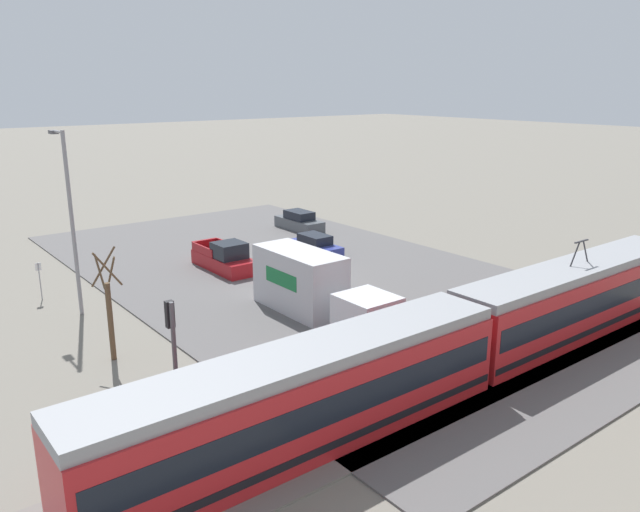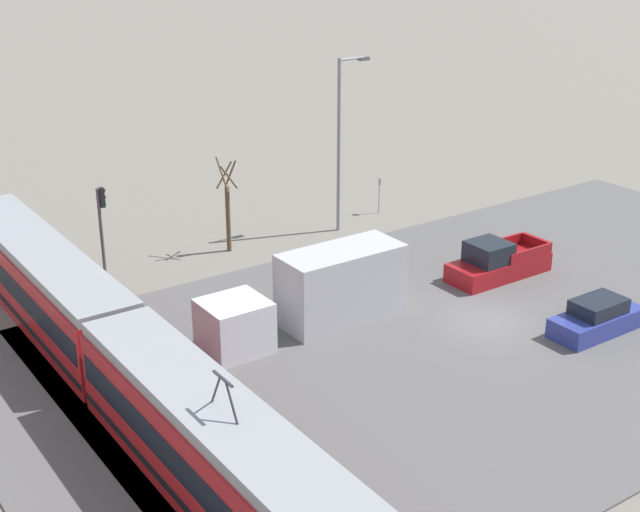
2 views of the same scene
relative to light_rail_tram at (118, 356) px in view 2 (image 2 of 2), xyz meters
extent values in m
plane|color=slate|center=(-3.32, -15.51, -1.71)|extent=(320.00, 320.00, 0.00)
cube|color=#565454|center=(-3.32, -15.51, -1.67)|extent=(22.50, 42.12, 0.08)
cube|color=slate|center=(-3.32, 0.00, -1.67)|extent=(68.96, 4.40, 0.08)
cube|color=gray|center=(-3.32, -0.72, -1.56)|extent=(67.58, 0.10, 0.14)
cube|color=gray|center=(-3.32, 0.72, -1.56)|extent=(67.58, 0.10, 0.14)
cube|color=#B21E23|center=(-8.09, 0.00, -0.16)|extent=(15.83, 2.72, 2.93)
cube|color=black|center=(-8.09, 0.00, 0.19)|extent=(15.36, 2.75, 0.98)
cube|color=black|center=(-8.09, 0.00, -1.07)|extent=(15.68, 2.76, 0.28)
cube|color=gray|center=(-8.09, 0.00, 1.52)|extent=(15.83, 2.50, 0.42)
cube|color=#B21E23|center=(8.09, 0.00, -0.16)|extent=(15.83, 2.72, 2.93)
cube|color=black|center=(8.09, 0.00, 0.19)|extent=(15.36, 2.75, 0.98)
cube|color=black|center=(8.09, 0.00, -1.07)|extent=(15.68, 2.76, 0.28)
cube|color=gray|center=(8.09, 0.00, 1.52)|extent=(15.83, 2.50, 0.42)
cylinder|color=#2D2D33|center=(-8.54, 0.00, 2.28)|extent=(0.66, 0.07, 1.15)
cylinder|color=#2D2D33|center=(-7.64, 0.00, 2.28)|extent=(0.66, 0.07, 1.15)
cube|color=#2D2D33|center=(-8.09, 0.00, 2.83)|extent=(1.10, 0.08, 0.06)
cube|color=silver|center=(0.63, -5.20, -0.54)|extent=(2.38, 2.56, 2.18)
cube|color=#B2B2B7|center=(0.63, -10.49, -0.02)|extent=(2.38, 5.45, 3.21)
cube|color=#196B38|center=(1.83, -10.49, 0.30)|extent=(0.02, 2.72, 0.80)
cube|color=maroon|center=(0.09, -19.54, -1.17)|extent=(2.00, 5.35, 0.92)
cube|color=black|center=(0.09, -18.79, -0.21)|extent=(1.84, 1.82, 0.99)
cube|color=maroon|center=(1.01, -20.66, -0.44)|extent=(0.12, 2.67, 0.53)
cube|color=maroon|center=(-0.83, -20.66, -0.44)|extent=(0.12, 2.67, 0.53)
cube|color=maroon|center=(0.09, -22.10, -0.44)|extent=(1.84, 0.21, 0.53)
cube|color=red|center=(0.87, -22.19, -0.89)|extent=(0.14, 0.04, 0.18)
cube|color=navy|center=(-6.57, -18.59, -1.20)|extent=(1.74, 4.35, 0.86)
cube|color=black|center=(-6.57, -18.59, -0.45)|extent=(1.49, 2.26, 0.63)
cylinder|color=#47474C|center=(10.82, -3.79, 0.58)|extent=(0.16, 0.16, 4.58)
cube|color=black|center=(10.82, -3.97, 2.40)|extent=(0.28, 0.22, 0.95)
sphere|color=#390606|center=(10.82, -4.09, 2.72)|extent=(0.18, 0.18, 0.18)
sphere|color=#3C2C06|center=(10.82, -4.09, 2.40)|extent=(0.18, 0.18, 0.18)
sphere|color=green|center=(10.82, -4.09, 2.08)|extent=(0.18, 0.18, 0.18)
cylinder|color=brown|center=(10.67, -10.56, 0.05)|extent=(0.24, 0.24, 3.50)
cylinder|color=brown|center=(10.92, -10.56, 2.35)|extent=(0.09, 0.98, 1.34)
cylinder|color=brown|center=(10.67, -10.31, 2.47)|extent=(1.18, 0.09, 1.63)
cylinder|color=brown|center=(10.42, -10.56, 2.35)|extent=(0.09, 0.98, 1.34)
cylinder|color=brown|center=(10.67, -10.81, 2.47)|extent=(1.18, 0.09, 1.63)
cylinder|color=gray|center=(9.98, -17.10, 3.04)|extent=(0.20, 0.20, 9.49)
cylinder|color=gray|center=(9.98, -17.90, 7.66)|extent=(0.12, 1.60, 0.12)
cube|color=#515156|center=(9.98, -18.65, 7.60)|extent=(0.36, 0.60, 0.18)
cylinder|color=gray|center=(11.00, -20.77, -0.64)|extent=(0.06, 0.06, 2.13)
cube|color=white|center=(11.00, -20.80, 0.20)|extent=(0.32, 0.02, 0.44)
cube|color=red|center=(11.00, -20.81, 0.20)|extent=(0.31, 0.01, 0.10)
camera|label=1|loc=(18.97, 14.80, 9.91)|focal=35.00mm
camera|label=2|loc=(-27.71, 10.28, 15.33)|focal=50.00mm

